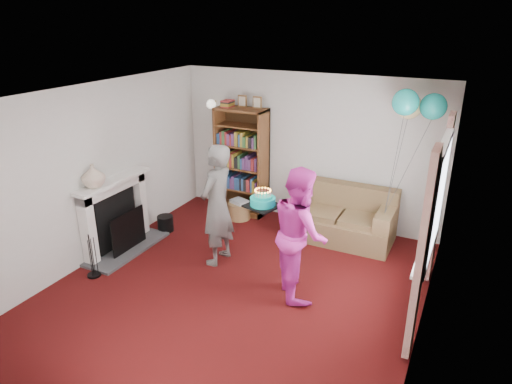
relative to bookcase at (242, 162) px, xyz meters
The scene contains 16 objects.
ground 2.72m from the bookcase, 64.20° to the right, with size 5.00×5.00×0.00m, color black.
wall_back 1.18m from the bookcase, 10.63° to the left, with size 4.50×0.02×2.50m, color silver.
wall_left 2.59m from the bookcase, 116.51° to the right, with size 0.02×5.00×2.50m, color silver.
wall_right 4.10m from the bookcase, 34.31° to the right, with size 0.02×5.00×2.50m, color silver.
ceiling 3.01m from the bookcase, 64.20° to the right, with size 4.50×5.00×0.01m, color white.
fireplace 2.36m from the bookcase, 114.82° to the right, with size 0.55×1.80×1.12m.
window_bay 3.74m from the bookcase, 27.15° to the right, with size 0.14×2.02×2.20m.
wall_sconce 1.15m from the bookcase, behind, with size 0.16×0.23×0.16m.
bookcase is the anchor object (origin of this frame).
sofa 2.03m from the bookcase, ahead, with size 1.59×0.84×0.84m.
wicker_basket 0.84m from the bookcase, 72.48° to the right, with size 0.39×0.39×0.35m.
person_striped 1.83m from the bookcase, 73.22° to the right, with size 0.64×0.42×1.74m, color black.
person_magenta 2.71m from the bookcase, 46.93° to the right, with size 0.82×0.64×1.68m, color #D029A1.
birthday_cake 2.44m from the bookcase, 56.03° to the right, with size 0.38×0.38×0.22m.
balloons 3.12m from the bookcase, ahead, with size 0.68×0.73×1.81m.
mantel_vase 2.68m from the bookcase, 112.35° to the right, with size 0.31×0.31×0.33m, color beige.
Camera 1 is at (2.49, -4.43, 3.36)m, focal length 32.00 mm.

